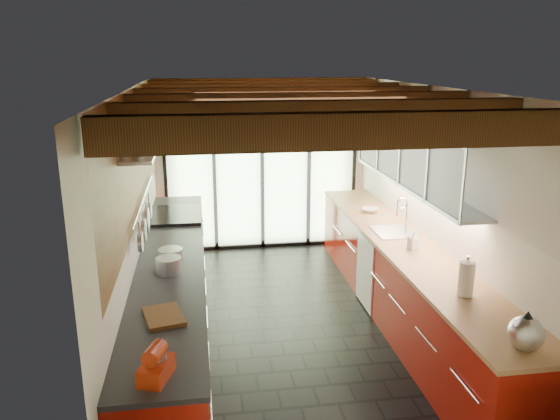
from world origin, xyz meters
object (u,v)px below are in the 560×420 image
(paper_towel, at_px, (466,279))
(kettle, at_px, (526,331))
(bowl, at_px, (370,210))
(soap_bottle, at_px, (413,240))
(stand_mixer, at_px, (156,364))

(paper_towel, bearing_deg, kettle, -90.00)
(paper_towel, xyz_separation_m, bowl, (0.00, 2.64, -0.13))
(kettle, relative_size, bowl, 1.68)
(kettle, height_order, paper_towel, paper_towel)
(kettle, bearing_deg, soap_bottle, 90.00)
(stand_mixer, xyz_separation_m, kettle, (2.54, -0.01, 0.03))
(soap_bottle, relative_size, bowl, 0.99)
(stand_mixer, height_order, paper_towel, paper_towel)
(stand_mixer, bearing_deg, bowl, 54.19)
(paper_towel, height_order, bowl, paper_towel)
(paper_towel, bearing_deg, bowl, 90.00)
(kettle, xyz_separation_m, paper_towel, (-0.00, 0.89, 0.02))
(kettle, relative_size, soap_bottle, 1.69)
(paper_towel, relative_size, bowl, 1.74)
(stand_mixer, height_order, kettle, kettle)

